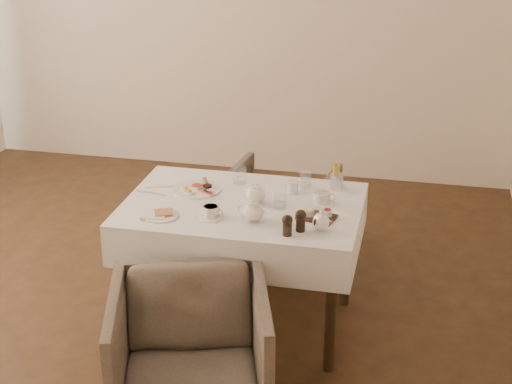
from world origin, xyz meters
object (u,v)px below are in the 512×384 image
object	(u,v)px
armchair_far	(279,215)
teapot_centre	(255,193)
table	(243,223)
armchair_near	(190,354)
breakfast_plate	(197,189)

from	to	relation	value
armchair_far	teapot_centre	bearing A→B (deg)	99.19
armchair_far	teapot_centre	xyz separation A→B (m)	(0.02, -0.81, 0.50)
table	armchair_near	size ratio (longest dim) A/B	1.72
armchair_near	armchair_far	distance (m)	1.67
table	armchair_far	distance (m)	0.89
table	armchair_near	xyz separation A→B (m)	(-0.05, -0.84, -0.30)
table	teapot_centre	distance (m)	0.19
table	armchair_near	bearing A→B (deg)	-93.60
table	armchair_near	world-z (taller)	table
breakfast_plate	teapot_centre	bearing A→B (deg)	-15.80
armchair_far	breakfast_plate	world-z (taller)	breakfast_plate
table	teapot_centre	size ratio (longest dim) A/B	8.66
table	breakfast_plate	size ratio (longest dim) A/B	4.68
armchair_far	teapot_centre	world-z (taller)	teapot_centre
armchair_near	armchair_far	bearing A→B (deg)	69.86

